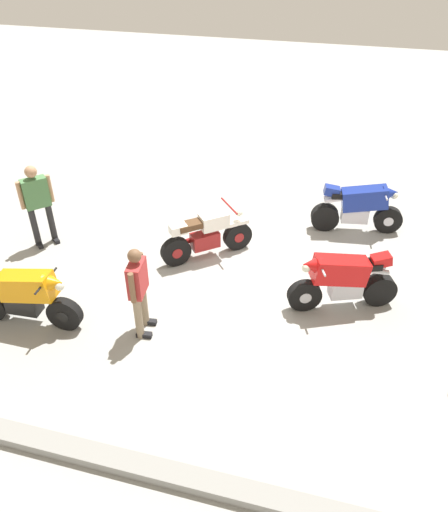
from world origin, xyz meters
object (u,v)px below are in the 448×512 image
at_px(motorcycle_orange_sportbike, 25,295).
at_px(person_in_green_shirt, 37,200).
at_px(motorcycle_cream_vintage, 207,236).
at_px(motorcycle_blue_sportbike, 359,207).
at_px(motorcycle_red_sportbike, 343,279).
at_px(person_in_red_shirt, 138,287).

xyz_separation_m(motorcycle_orange_sportbike, person_in_green_shirt, (1.08, -2.29, 0.42)).
relative_size(motorcycle_cream_vintage, motorcycle_blue_sportbike, 0.82).
height_order(motorcycle_blue_sportbike, person_in_green_shirt, person_in_green_shirt).
height_order(motorcycle_red_sportbike, person_in_red_shirt, person_in_red_shirt).
xyz_separation_m(motorcycle_red_sportbike, person_in_green_shirt, (6.16, -0.49, 0.42)).
distance_m(motorcycle_red_sportbike, person_in_red_shirt, 3.50).
xyz_separation_m(motorcycle_orange_sportbike, motorcycle_blue_sportbike, (-5.21, -4.48, 0.00)).
distance_m(motorcycle_orange_sportbike, motorcycle_blue_sportbike, 6.87).
relative_size(motorcycle_red_sportbike, person_in_green_shirt, 1.07).
bearing_deg(motorcycle_blue_sportbike, motorcycle_red_sportbike, -102.85).
distance_m(motorcycle_blue_sportbike, person_in_red_shirt, 5.31).
bearing_deg(motorcycle_blue_sportbike, motorcycle_cream_vintage, -157.99).
bearing_deg(motorcycle_cream_vintage, person_in_green_shirt, 146.55).
height_order(motorcycle_cream_vintage, person_in_red_shirt, person_in_red_shirt).
bearing_deg(person_in_red_shirt, motorcycle_orange_sportbike, -177.83).
bearing_deg(motorcycle_blue_sportbike, person_in_red_shirt, -138.25).
xyz_separation_m(motorcycle_cream_vintage, person_in_green_shirt, (3.43, 0.39, 0.53)).
relative_size(motorcycle_cream_vintage, motorcycle_orange_sportbike, 0.82).
relative_size(motorcycle_cream_vintage, person_in_red_shirt, 0.98).
bearing_deg(motorcycle_cream_vintage, motorcycle_red_sportbike, -57.94).
height_order(motorcycle_orange_sportbike, person_in_green_shirt, person_in_green_shirt).
bearing_deg(motorcycle_red_sportbike, person_in_green_shirt, -26.42).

